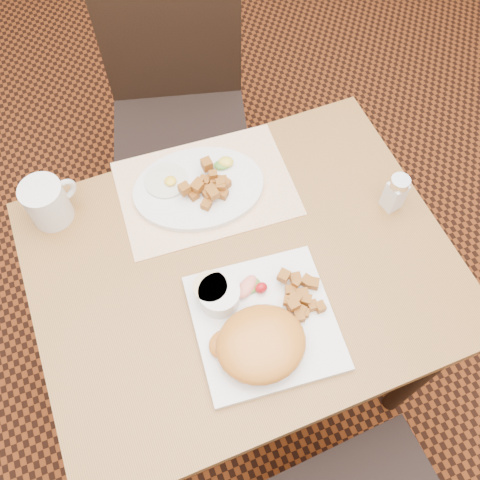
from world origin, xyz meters
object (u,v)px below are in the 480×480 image
at_px(chair_far, 178,103).
at_px(plate_oval, 199,188).
at_px(coffee_mug, 48,202).
at_px(salt_shaker, 396,192).
at_px(plate_square, 264,322).
at_px(table, 243,286).

bearing_deg(chair_far, plate_oval, 95.42).
distance_m(chair_far, coffee_mug, 0.64).
relative_size(plate_oval, salt_shaker, 3.05).
bearing_deg(plate_oval, plate_square, -87.72).
height_order(table, plate_oval, plate_oval).
bearing_deg(table, coffee_mug, 141.55).
relative_size(table, chair_far, 0.93).
bearing_deg(salt_shaker, coffee_mug, 160.29).
bearing_deg(plate_oval, chair_far, 80.09).
relative_size(table, salt_shaker, 9.00).
height_order(salt_shaker, coffee_mug, coffee_mug).
distance_m(table, coffee_mug, 0.48).
relative_size(chair_far, plate_oval, 3.19).
xyz_separation_m(table, plate_square, (-0.01, -0.14, 0.12)).
distance_m(table, plate_square, 0.18).
bearing_deg(plate_square, chair_far, 85.28).
distance_m(plate_oval, salt_shaker, 0.45).
bearing_deg(coffee_mug, chair_far, 45.31).
height_order(chair_far, plate_square, chair_far).
bearing_deg(salt_shaker, chair_far, 114.87).
xyz_separation_m(table, salt_shaker, (0.37, 0.02, 0.16)).
bearing_deg(coffee_mug, plate_oval, -10.29).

